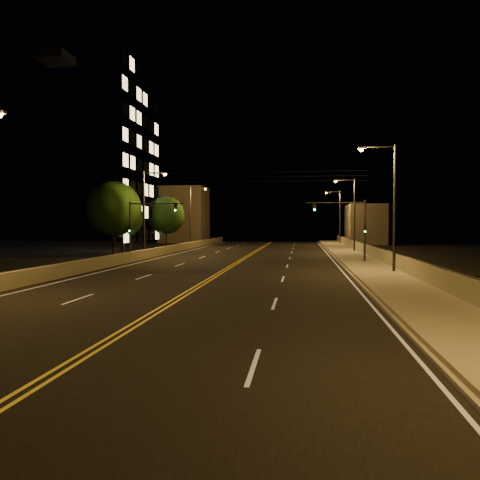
# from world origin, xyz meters

# --- Properties ---
(ground) EXTENTS (160.00, 160.00, 0.00)m
(ground) POSITION_xyz_m (0.00, 0.00, 0.00)
(ground) COLOR black
(ground) RESTS_ON ground
(road) EXTENTS (18.00, 120.00, 0.02)m
(road) POSITION_xyz_m (0.00, 20.00, 0.01)
(road) COLOR black
(road) RESTS_ON ground
(sidewalk) EXTENTS (3.60, 120.00, 0.30)m
(sidewalk) POSITION_xyz_m (10.80, 20.00, 0.15)
(sidewalk) COLOR #9D9883
(sidewalk) RESTS_ON ground
(curb) EXTENTS (0.14, 120.00, 0.15)m
(curb) POSITION_xyz_m (8.93, 20.00, 0.07)
(curb) COLOR #9D9883
(curb) RESTS_ON ground
(parapet_wall) EXTENTS (0.30, 120.00, 1.00)m
(parapet_wall) POSITION_xyz_m (12.45, 20.00, 0.80)
(parapet_wall) COLOR gray
(parapet_wall) RESTS_ON sidewalk
(jersey_barrier) EXTENTS (0.45, 120.00, 0.91)m
(jersey_barrier) POSITION_xyz_m (-9.75, 20.00, 0.45)
(jersey_barrier) COLOR gray
(jersey_barrier) RESTS_ON ground
(distant_building_right) EXTENTS (6.00, 10.00, 6.74)m
(distant_building_right) POSITION_xyz_m (16.50, 72.61, 3.37)
(distant_building_right) COLOR slate
(distant_building_right) RESTS_ON ground
(distant_building_left) EXTENTS (8.00, 8.00, 10.28)m
(distant_building_left) POSITION_xyz_m (-16.00, 75.42, 5.14)
(distant_building_left) COLOR slate
(distant_building_left) RESTS_ON ground
(parapet_rail) EXTENTS (0.06, 120.00, 0.06)m
(parapet_rail) POSITION_xyz_m (12.45, 20.00, 1.33)
(parapet_rail) COLOR black
(parapet_rail) RESTS_ON parapet_wall
(lane_markings) EXTENTS (17.32, 116.00, 0.00)m
(lane_markings) POSITION_xyz_m (0.00, 19.93, 0.02)
(lane_markings) COLOR silver
(lane_markings) RESTS_ON road
(streetlight_1) EXTENTS (2.55, 0.28, 8.76)m
(streetlight_1) POSITION_xyz_m (11.51, 22.57, 5.08)
(streetlight_1) COLOR #2D2D33
(streetlight_1) RESTS_ON ground
(streetlight_2) EXTENTS (2.55, 0.28, 8.76)m
(streetlight_2) POSITION_xyz_m (11.51, 46.28, 5.08)
(streetlight_2) COLOR #2D2D33
(streetlight_2) RESTS_ON ground
(streetlight_3) EXTENTS (2.55, 0.28, 8.76)m
(streetlight_3) POSITION_xyz_m (11.51, 66.91, 5.08)
(streetlight_3) COLOR #2D2D33
(streetlight_3) RESTS_ON ground
(streetlight_5) EXTENTS (2.55, 0.28, 8.76)m
(streetlight_5) POSITION_xyz_m (-9.91, 36.07, 5.08)
(streetlight_5) COLOR #2D2D33
(streetlight_5) RESTS_ON ground
(streetlight_6) EXTENTS (2.55, 0.28, 8.76)m
(streetlight_6) POSITION_xyz_m (-9.91, 56.02, 5.08)
(streetlight_6) COLOR #2D2D33
(streetlight_6) RESTS_ON ground
(traffic_signal_right) EXTENTS (5.11, 0.31, 5.49)m
(traffic_signal_right) POSITION_xyz_m (9.93, 31.13, 3.53)
(traffic_signal_right) COLOR #2D2D33
(traffic_signal_right) RESTS_ON ground
(traffic_signal_left) EXTENTS (5.11, 0.31, 5.49)m
(traffic_signal_left) POSITION_xyz_m (-8.73, 31.13, 3.53)
(traffic_signal_left) COLOR #2D2D33
(traffic_signal_left) RESTS_ON ground
(overhead_wires) EXTENTS (22.00, 0.03, 0.83)m
(overhead_wires) POSITION_xyz_m (0.00, 29.50, 7.40)
(overhead_wires) COLOR black
(building_tower) EXTENTS (24.00, 15.00, 26.21)m
(building_tower) POSITION_xyz_m (-27.05, 49.66, 12.53)
(building_tower) COLOR slate
(building_tower) RESTS_ON ground
(tree_0) EXTENTS (5.93, 5.93, 8.04)m
(tree_0) POSITION_xyz_m (-14.41, 38.47, 5.06)
(tree_0) COLOR black
(tree_0) RESTS_ON ground
(tree_1) EXTENTS (4.87, 4.87, 6.61)m
(tree_1) POSITION_xyz_m (-16.06, 45.30, 4.16)
(tree_1) COLOR black
(tree_1) RESTS_ON ground
(tree_2) EXTENTS (5.51, 5.51, 7.47)m
(tree_2) POSITION_xyz_m (-13.81, 55.82, 4.71)
(tree_2) COLOR black
(tree_2) RESTS_ON ground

